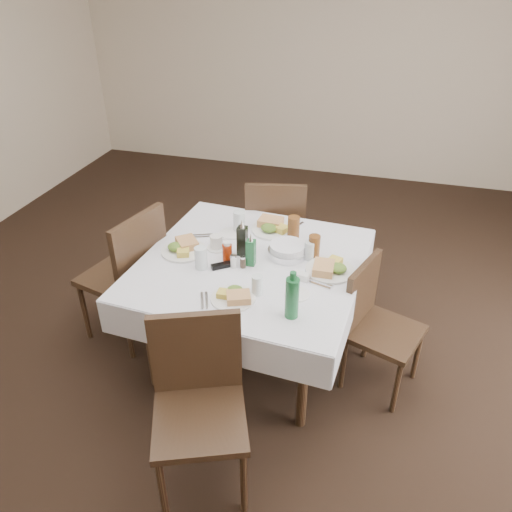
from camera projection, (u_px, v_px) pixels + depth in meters
The scene contains 33 objects.
ground_plane at pixel (239, 353), 3.53m from camera, with size 7.00×7.00×0.00m, color black.
room_shell at pixel (234, 111), 2.62m from camera, with size 6.04×7.04×2.80m.
dining_table at pixel (251, 271), 3.18m from camera, with size 1.45×1.45×0.76m.
chair_north at pixel (275, 227), 3.96m from camera, with size 0.55×0.55×0.97m.
chair_south at pixel (198, 393), 2.49m from camera, with size 0.59×0.59×0.96m.
chair_east at pixel (374, 319), 3.08m from camera, with size 0.52×0.52×0.86m.
chair_west at pixel (131, 269), 3.39m from camera, with size 0.58×0.58×1.01m.
meal_north at pixel (273, 227), 3.47m from camera, with size 0.31×0.31×0.07m.
meal_south at pixel (234, 296), 2.79m from camera, with size 0.25×0.25×0.06m.
meal_east at pixel (330, 268), 3.02m from camera, with size 0.30×0.30×0.07m.
meal_west at pixel (183, 248), 3.23m from camera, with size 0.29×0.29×0.06m.
side_plate_a at pixel (231, 233), 3.43m from camera, with size 0.17×0.17×0.01m.
side_plate_b at pixel (297, 294), 2.83m from camera, with size 0.14×0.14×0.01m.
water_n at pixel (239, 222), 3.43m from camera, with size 0.08×0.08×0.15m.
water_s at pixel (257, 285), 2.81m from camera, with size 0.06×0.06×0.12m.
water_e at pixel (309, 250), 3.13m from camera, with size 0.06×0.06×0.12m.
water_w at pixel (201, 258), 3.04m from camera, with size 0.08×0.08×0.14m.
iced_tea_a at pixel (294, 228), 3.33m from camera, with size 0.08×0.08×0.17m.
iced_tea_b at pixel (314, 247), 3.14m from camera, with size 0.07×0.07×0.15m.
bread_basket at pixel (287, 250), 3.17m from camera, with size 0.25×0.25×0.08m.
oil_cruet_dark at pixel (242, 240), 3.16m from camera, with size 0.06×0.06×0.25m.
oil_cruet_green at pixel (251, 252), 3.06m from camera, with size 0.05×0.05×0.22m.
ketchup_bottle at pixel (227, 252), 3.12m from camera, with size 0.06×0.06×0.13m.
salt_shaker at pixel (234, 261), 3.06m from camera, with size 0.04×0.04×0.09m.
pepper_shaker at pixel (243, 262), 3.06m from camera, with size 0.03×0.03×0.08m.
coffee_mug at pixel (217, 243), 3.25m from camera, with size 0.14×0.13×0.09m.
sunglasses at pixel (221, 266), 3.07m from camera, with size 0.13×0.11×0.03m.
green_bottle at pixel (292, 297), 2.61m from camera, with size 0.07×0.07×0.28m.
sugar_caddy at pixel (301, 276), 2.95m from camera, with size 0.10×0.07×0.04m.
cutlery_n at pixel (293, 227), 3.51m from camera, with size 0.13×0.21×0.01m.
cutlery_s at pixel (204, 301), 2.78m from camera, with size 0.10×0.16×0.01m.
cutlery_e at pixel (316, 282), 2.93m from camera, with size 0.21×0.10×0.01m.
cutlery_w at pixel (200, 236), 3.40m from camera, with size 0.20×0.11×0.01m.
Camera 1 is at (0.83, -2.50, 2.44)m, focal length 35.00 mm.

